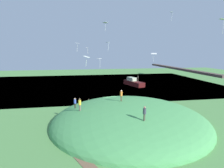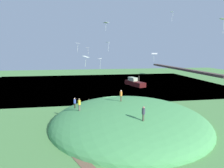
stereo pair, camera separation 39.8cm
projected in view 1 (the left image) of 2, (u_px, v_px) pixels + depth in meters
The scene contains 19 objects.
ground_plane at pixel (110, 107), 36.37m from camera, with size 160.00×160.00×0.00m, color #508945.
lake_water at pixel (97, 84), 62.56m from camera, with size 49.83×80.00×0.40m, color slate.
grass_hill at pixel (129, 121), 28.93m from camera, with size 24.22×23.98×5.78m, color #489451.
bridge_deck_far at pixel (178, 69), 66.60m from camera, with size 44.84×1.80×0.70m, color #4F3F3A.
boat_on_lake at pixel (133, 83), 59.54m from camera, with size 8.78×5.08×3.43m.
person_with_child at pixel (121, 94), 29.66m from camera, with size 0.54×0.54×1.85m.
person_walking_path at pixel (75, 102), 28.73m from camera, with size 0.50×0.50×1.61m.
person_on_hilltop at pixel (80, 103), 26.84m from camera, with size 0.57×0.57×1.84m.
person_watching_kites at pixel (145, 112), 22.27m from camera, with size 0.53×0.53×1.82m.
kite_0 at pixel (106, 23), 40.54m from camera, with size 1.22×1.34×1.82m.
kite_1 at pixel (87, 48), 37.61m from camera, with size 0.68×0.51×1.26m.
kite_2 at pixel (87, 57), 25.36m from camera, with size 1.23×0.99×1.46m.
kite_4 at pixel (154, 54), 39.12m from camera, with size 1.24×1.40×1.87m.
kite_5 at pixel (108, 43), 32.50m from camera, with size 0.79×0.77×1.55m.
kite_6 at pixel (99, 59), 38.34m from camera, with size 1.23×1.06×2.12m.
kite_7 at pixel (171, 13), 36.00m from camera, with size 0.71×0.62×1.67m.
kite_8 at pixel (223, 20), 25.85m from camera, with size 1.15×0.98×2.11m.
kite_9 at pixel (77, 44), 35.36m from camera, with size 1.09×0.94×1.71m.
mooring_post at pixel (89, 102), 37.36m from camera, with size 0.14×0.14×1.34m, color brown.
Camera 1 is at (34.60, -5.53, 10.77)m, focal length 29.63 mm.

